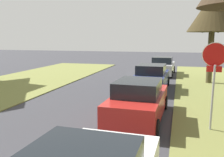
# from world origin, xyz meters

# --- Properties ---
(stop_sign_far) EXTENTS (0.81, 0.31, 2.97)m
(stop_sign_far) POSITION_xyz_m (4.88, 10.34, 2.19)
(stop_sign_far) COLOR #9EA0A5
(stop_sign_far) RESTS_ON grass_verge_right
(street_tree_right_far) EXTENTS (3.37, 3.37, 6.23)m
(street_tree_right_far) POSITION_xyz_m (5.83, 19.97, 4.88)
(street_tree_right_far) COLOR #453D24
(street_tree_right_far) RESTS_ON grass_verge_right
(parked_sedan_red) EXTENTS (2.05, 4.45, 1.57)m
(parked_sedan_red) POSITION_xyz_m (2.30, 10.92, 0.72)
(parked_sedan_red) COLOR red
(parked_sedan_red) RESTS_ON ground
(parked_sedan_navy) EXTENTS (2.05, 4.45, 1.57)m
(parked_sedan_navy) POSITION_xyz_m (2.15, 16.76, 0.72)
(parked_sedan_navy) COLOR navy
(parked_sedan_navy) RESTS_ON ground
(parked_sedan_silver) EXTENTS (2.05, 4.45, 1.57)m
(parked_sedan_silver) POSITION_xyz_m (2.39, 23.34, 0.72)
(parked_sedan_silver) COLOR #BCBCC1
(parked_sedan_silver) RESTS_ON ground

